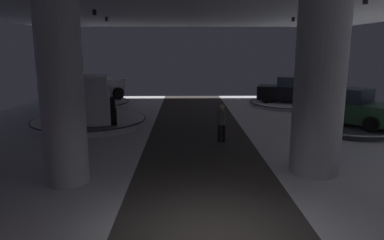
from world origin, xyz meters
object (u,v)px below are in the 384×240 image
Objects in this scene: display_car_far_right at (349,108)px; visitor_walking_near at (222,121)px; pickup_truck_deep_left at (81,88)px; display_platform_deep_right at (289,104)px; display_platform_far_left at (90,122)px; display_platform_deep_left at (86,104)px; display_platform_far_right at (348,126)px; display_car_deep_right at (290,91)px; column_left at (62,89)px; column_right at (319,85)px; pickup_truck_far_left at (88,101)px.

visitor_walking_near is (-6.39, -2.30, -0.13)m from display_car_far_right.
pickup_truck_deep_left is 13.98m from display_platform_deep_right.
visitor_walking_near reaches higher than display_platform_far_left.
display_platform_far_right is at bearing -25.30° from display_platform_deep_left.
display_platform_deep_left is at bearing 54.09° from pickup_truck_deep_left.
display_platform_deep_left is 13.80m from display_car_deep_right.
visitor_walking_near reaches higher than display_platform_deep_right.
column_left is 13.75m from pickup_truck_deep_left.
display_car_far_right is 0.77× the size of display_platform_deep_left.
display_car_deep_right reaches higher than visitor_walking_near.
display_platform_deep_left is 3.57× the size of visitor_walking_near.
display_car_far_right is at bearing -25.25° from display_platform_deep_left.
column_right reaches higher than display_platform_far_left.
column_left is 17.43m from display_platform_deep_right.
pickup_truck_far_left is 13.45m from display_car_deep_right.
column_left is at bearing -79.72° from pickup_truck_far_left.
column_right is 1.26× the size of display_car_far_right.
display_platform_far_left reaches higher than display_platform_deep_right.
display_car_deep_right is at bearing -20.18° from display_platform_deep_right.
display_car_deep_right is at bearing 1.50° from pickup_truck_deep_left.
display_car_far_right is (3.83, 5.93, -1.71)m from column_right.
display_car_far_right is at bearing 130.19° from display_platform_far_right.
column_right is 13.51m from display_platform_deep_right.
pickup_truck_far_left is at bearing 154.27° from visitor_walking_near.
visitor_walking_near is at bearing -25.73° from pickup_truck_far_left.
display_car_far_right is 0.78× the size of pickup_truck_far_left.
display_platform_deep_left is (-3.19, 13.51, -2.56)m from column_left.
pickup_truck_deep_left reaches higher than display_platform_deep_left.
display_platform_deep_left reaches higher than display_platform_far_left.
display_car_deep_right is at bearing 27.63° from pickup_truck_far_left.
display_platform_far_right is 0.88× the size of display_platform_deep_left.
display_car_deep_right reaches higher than display_platform_far_left.
column_left reaches higher than display_platform_deep_right.
pickup_truck_deep_left is at bearing 133.13° from visitor_walking_near.
column_right is at bearing -123.10° from display_platform_far_right.
pickup_truck_deep_left is at bearing 109.59° from display_platform_far_left.
display_platform_deep_left is (-14.57, 6.89, 0.04)m from display_platform_far_right.
column_left is at bearing -75.67° from pickup_truck_deep_left.
display_car_far_right is at bearing 19.82° from visitor_walking_near.
pickup_truck_far_left is 1.23× the size of display_car_deep_right.
display_platform_far_left is at bearing 175.22° from display_platform_far_right.
column_right is 1.00× the size of column_left.
display_car_deep_right is (11.98, 5.92, 0.84)m from display_platform_far_left.
display_platform_deep_right is (13.74, 0.12, -0.05)m from display_platform_deep_left.
display_car_deep_right is (13.77, 0.11, 0.83)m from display_platform_deep_left.
visitor_walking_near is at bearing 41.16° from column_left.
pickup_truck_far_left is 6.50m from display_platform_deep_left.
display_car_deep_right is 10.84m from visitor_walking_near.
column_left is 3.46× the size of visitor_walking_near.
column_right is 7.51m from display_platform_far_right.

